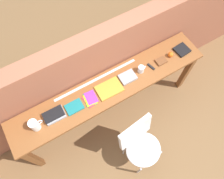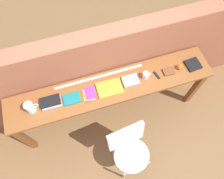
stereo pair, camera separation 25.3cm
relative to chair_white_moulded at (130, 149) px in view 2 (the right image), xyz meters
name	(u,v)px [view 2 (the right image)]	position (x,y,z in m)	size (l,w,h in m)	color
ground_plane	(117,130)	(-0.02, 0.39, -0.53)	(40.00, 40.00, 0.00)	brown
brick_wall_back	(103,70)	(-0.02, 1.03, 0.19)	(6.00, 0.20, 1.44)	#9E5B42
sideboard	(111,92)	(-0.02, 0.69, 0.21)	(2.50, 0.44, 0.88)	brown
chair_white_moulded	(130,149)	(0.00, 0.00, 0.00)	(0.49, 0.50, 0.89)	white
pitcher_white	(30,107)	(-0.94, 0.68, 0.43)	(0.14, 0.10, 0.18)	white
book_stack_leftmost	(51,102)	(-0.72, 0.70, 0.38)	(0.23, 0.16, 0.05)	#9E9EA3
magazine_cycling	(72,99)	(-0.49, 0.68, 0.36)	(0.20, 0.14, 0.02)	#19757A
pamphlet_pile_colourful	(89,94)	(-0.29, 0.67, 0.36)	(0.16, 0.19, 0.01)	orange
book_open_centre	(110,88)	(-0.04, 0.67, 0.36)	(0.30, 0.21, 0.02)	gold
book_grey_hardcover	(131,81)	(0.23, 0.69, 0.37)	(0.20, 0.15, 0.03)	#9E9EA3
mug	(146,75)	(0.42, 0.69, 0.40)	(0.11, 0.08, 0.09)	white
multitool_folded	(157,75)	(0.56, 0.67, 0.36)	(0.02, 0.11, 0.02)	black
leather_journal_brown	(168,71)	(0.71, 0.67, 0.37)	(0.13, 0.10, 0.02)	brown
sports_ball_small	(180,67)	(0.86, 0.68, 0.39)	(0.07, 0.07, 0.07)	orange
book_repair_rightmost	(193,64)	(1.04, 0.67, 0.37)	(0.17, 0.17, 0.03)	black
ruler_metal_back_edge	(99,77)	(-0.11, 0.86, 0.35)	(1.09, 0.03, 0.00)	silver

